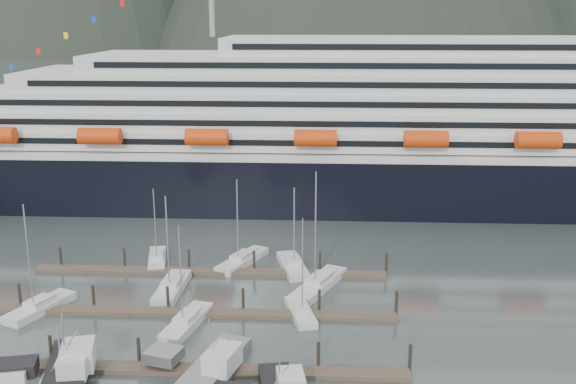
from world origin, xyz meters
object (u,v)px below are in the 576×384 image
sailboat_f (293,266)px  trawler_b (65,371)px  sailboat_a (40,308)px  trawler_c (209,369)px  sailboat_g (242,261)px  trawler_a (60,377)px  sailboat_b (186,323)px  cruise_ship (430,138)px  sailboat_e (157,259)px  sailboat_h (301,312)px  sailboat_d (319,285)px  sailboat_c (172,288)px

sailboat_f → trawler_b: bearing=131.4°
sailboat_a → trawler_c: bearing=-98.9°
sailboat_g → trawler_a: sailboat_g is taller
sailboat_b → sailboat_g: size_ratio=0.98×
cruise_ship → sailboat_a: size_ratio=15.07×
sailboat_e → sailboat_f: size_ratio=0.92×
sailboat_g → trawler_c: size_ratio=0.95×
trawler_c → sailboat_f: bearing=2.3°
sailboat_g → sailboat_h: sailboat_g is taller
sailboat_g → sailboat_h: size_ratio=1.04×
cruise_ship → sailboat_a: (-53.18, -51.96, -11.61)m
sailboat_b → sailboat_d: 18.94m
sailboat_b → sailboat_c: bearing=34.4°
cruise_ship → sailboat_g: cruise_ship is taller
sailboat_b → sailboat_d: sailboat_d is taller
sailboat_b → trawler_b: sailboat_b is taller
trawler_a → sailboat_f: bearing=-42.7°
sailboat_b → sailboat_c: size_ratio=0.95×
sailboat_b → sailboat_h: size_ratio=1.01×
sailboat_g → sailboat_a: bearing=152.7°
sailboat_d → trawler_b: size_ratio=1.31×
sailboat_a → sailboat_d: size_ratio=0.86×
sailboat_h → trawler_a: 27.71m
sailboat_b → sailboat_e: bearing=35.3°
sailboat_c → trawler_a: sailboat_c is taller
sailboat_b → trawler_a: (-9.49, -13.00, 0.46)m
cruise_ship → sailboat_d: 49.11m
sailboat_g → sailboat_h: (8.83, -16.60, -0.01)m
sailboat_c → sailboat_b: bearing=-156.6°
sailboat_e → sailboat_h: 26.78m
sailboat_c → sailboat_e: sailboat_c is taller
sailboat_d → trawler_c: bearing=179.0°
trawler_a → sailboat_h: bearing=-62.8°
sailboat_f → sailboat_c: bearing=105.0°
sailboat_e → trawler_b: (-1.16, -32.09, 0.57)m
cruise_ship → sailboat_h: size_ratio=16.78×
sailboat_e → sailboat_g: (12.20, -0.00, 0.02)m
sailboat_d → sailboat_f: sailboat_d is taller
sailboat_h → sailboat_f: bearing=-8.8°
sailboat_d → trawler_a: size_ratio=1.28×
sailboat_a → sailboat_b: 18.43m
sailboat_g → trawler_c: sailboat_g is taller
sailboat_c → sailboat_e: 11.15m
trawler_c → sailboat_c: bearing=37.3°
sailboat_a → sailboat_f: 33.10m
sailboat_d → sailboat_g: bearing=76.7°
cruise_ship → sailboat_e: size_ratio=18.45×
sailboat_c → sailboat_g: (7.81, 10.26, -0.01)m
sailboat_b → sailboat_e: 21.66m
sailboat_b → trawler_b: bearing=155.1°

